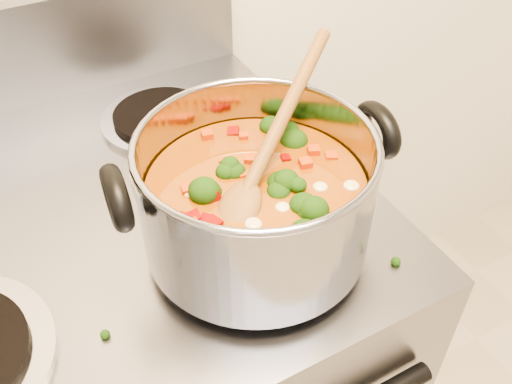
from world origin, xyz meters
The scene contains 3 objects.
stockpot centered at (0.14, 1.01, 1.00)m, with size 0.32×0.26×0.15m.
wooden_spoon centered at (0.16, 1.02, 1.04)m, with size 0.24×0.19×0.11m.
cooktop_crumbs centered at (0.26, 0.89, 0.92)m, with size 0.11×0.08×0.01m.
Camera 1 is at (-0.08, 0.60, 1.42)m, focal length 40.00 mm.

